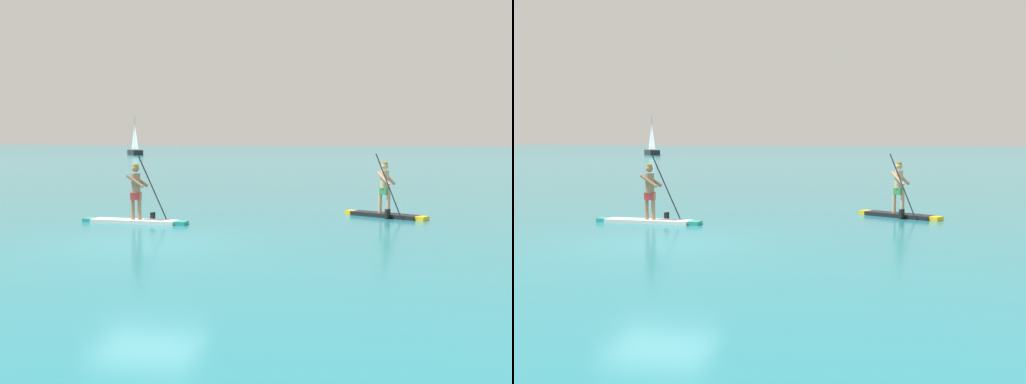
{
  "view_description": "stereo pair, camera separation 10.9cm",
  "coord_description": "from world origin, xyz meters",
  "views": [
    {
      "loc": [
        5.81,
        -14.01,
        2.43
      ],
      "look_at": [
        1.31,
        5.62,
        0.8
      ],
      "focal_mm": 45.89,
      "sensor_mm": 36.0,
      "label": 1
    },
    {
      "loc": [
        5.91,
        -13.99,
        2.43
      ],
      "look_at": [
        1.31,
        5.62,
        0.8
      ],
      "focal_mm": 45.89,
      "sensor_mm": 36.0,
      "label": 2
    }
  ],
  "objects": [
    {
      "name": "sailboat_left_horizon",
      "position": [
        -34.61,
        79.46,
        0.69
      ],
      "size": [
        4.34,
        5.55,
        5.95
      ],
      "rotation": [
        0.0,
        0.0,
        2.15
      ],
      "color": "black",
      "rests_on": "ground"
    },
    {
      "name": "paddleboarder_mid_center",
      "position": [
        -1.77,
        3.52,
        0.38
      ],
      "size": [
        3.22,
        0.78,
        1.97
      ],
      "rotation": [
        0.0,
        0.0,
        -0.04
      ],
      "color": "white",
      "rests_on": "ground"
    },
    {
      "name": "paddleboarder_far_right",
      "position": [
        5.22,
        6.64,
        0.39
      ],
      "size": [
        2.63,
        1.7,
        2.01
      ],
      "rotation": [
        0.0,
        0.0,
        -0.51
      ],
      "color": "black",
      "rests_on": "ground"
    },
    {
      "name": "ground",
      "position": [
        0.0,
        0.0,
        0.0
      ],
      "size": [
        440.0,
        440.0,
        0.0
      ],
      "primitive_type": "plane",
      "color": "#1E727F"
    }
  ]
}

